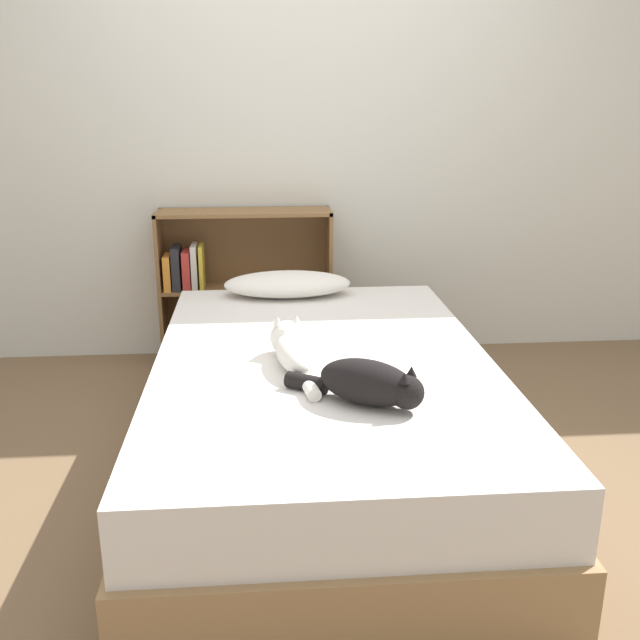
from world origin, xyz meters
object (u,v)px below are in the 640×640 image
cat_light (293,350)px  bookshelf (238,283)px  bed (323,416)px  pillow (287,284)px  cat_dark (369,383)px

cat_light → bookshelf: 1.43m
bookshelf → cat_light: bearing=-80.1°
bed → pillow: pillow is taller
bed → pillow: size_ratio=3.33×
bed → bookshelf: bookshelf is taller
bed → cat_dark: size_ratio=4.67×
cat_dark → bookshelf: bookshelf is taller
bed → pillow: bearing=96.8°
pillow → cat_dark: cat_dark is taller
cat_dark → cat_light: bearing=154.3°
cat_dark → pillow: bearing=132.0°
pillow → cat_light: size_ratio=1.17×
bed → cat_light: size_ratio=3.91×
pillow → cat_dark: bearing=-80.7°
pillow → cat_light: cat_light is taller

